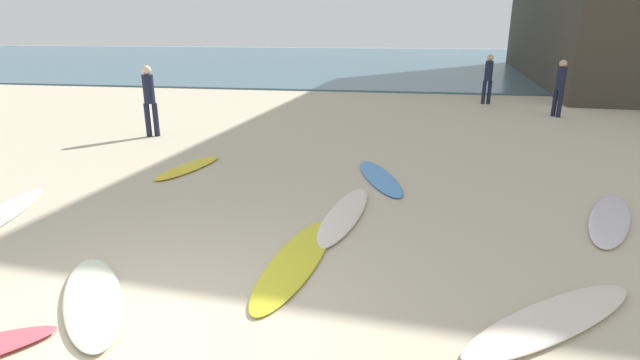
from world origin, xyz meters
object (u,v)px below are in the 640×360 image
at_px(surfboard_8, 296,260).
at_px(beachgoer_far, 560,85).
at_px(surfboard_9, 552,320).
at_px(surfboard_6, 610,218).
at_px(surfboard_4, 380,177).
at_px(beachgoer_near, 149,97).
at_px(beachgoer_mid, 488,77).
at_px(surfboard_1, 344,214).
at_px(surfboard_0, 189,167).
at_px(surfboard_3, 93,299).
at_px(surfboard_2, 3,214).

relative_size(surfboard_8, beachgoer_far, 1.44).
bearing_deg(surfboard_9, surfboard_6, -68.82).
relative_size(surfboard_6, surfboard_9, 1.02).
height_order(surfboard_4, beachgoer_far, beachgoer_far).
relative_size(beachgoer_near, beachgoer_mid, 1.03).
distance_m(beachgoer_near, beachgoer_far, 12.27).
xyz_separation_m(surfboard_4, beachgoer_near, (-6.06, 2.75, 1.00)).
relative_size(surfboard_6, surfboard_8, 0.98).
bearing_deg(surfboard_1, surfboard_6, -165.21).
height_order(surfboard_8, beachgoer_mid, beachgoer_mid).
relative_size(surfboard_4, beachgoer_near, 1.27).
bearing_deg(beachgoer_near, surfboard_4, -46.23).
bearing_deg(surfboard_4, beachgoer_near, 137.55).
relative_size(surfboard_4, surfboard_6, 0.94).
relative_size(surfboard_0, surfboard_1, 0.78).
xyz_separation_m(surfboard_6, beachgoer_near, (-9.56, 4.24, 0.99)).
xyz_separation_m(surfboard_0, beachgoer_near, (-2.19, 2.71, 1.00)).
distance_m(surfboard_3, beachgoer_far, 14.73).
bearing_deg(surfboard_1, beachgoer_mid, -100.68).
xyz_separation_m(surfboard_6, surfboard_9, (-1.61, -2.91, 0.01)).
xyz_separation_m(surfboard_3, beachgoer_far, (8.04, 12.30, 0.95)).
bearing_deg(surfboard_8, surfboard_2, 177.59).
height_order(surfboard_6, surfboard_9, surfboard_9).
height_order(surfboard_1, beachgoer_far, beachgoer_far).
height_order(surfboard_2, beachgoer_mid, beachgoer_mid).
distance_m(surfboard_1, surfboard_6, 3.98).
bearing_deg(surfboard_9, surfboard_2, 38.21).
xyz_separation_m(surfboard_8, beachgoer_mid, (4.32, 13.42, 0.97)).
bearing_deg(surfboard_0, beachgoer_far, -126.39).
height_order(surfboard_9, beachgoer_mid, beachgoer_mid).
relative_size(surfboard_2, beachgoer_far, 1.33).
height_order(surfboard_4, surfboard_9, surfboard_9).
relative_size(surfboard_3, beachgoer_far, 1.13).
xyz_separation_m(surfboard_9, beachgoer_near, (-7.95, 7.15, 0.99)).
xyz_separation_m(surfboard_3, beachgoer_mid, (6.25, 14.66, 0.96)).
bearing_deg(surfboard_9, beachgoer_far, -55.57).
height_order(surfboard_6, surfboard_8, surfboard_6).
relative_size(surfboard_3, beachgoer_mid, 1.12).
bearing_deg(beachgoer_near, surfboard_2, -107.54).
distance_m(surfboard_6, surfboard_8, 4.83).
bearing_deg(surfboard_8, beachgoer_far, 67.71).
distance_m(surfboard_4, beachgoer_near, 6.73).
bearing_deg(beachgoer_far, surfboard_6, 134.86).
bearing_deg(surfboard_8, surfboard_9, -10.31).
height_order(surfboard_8, beachgoer_near, beachgoer_near).
xyz_separation_m(surfboard_0, surfboard_1, (3.43, -2.03, 0.01)).
distance_m(beachgoer_near, beachgoer_mid, 11.88).
bearing_deg(beachgoer_near, beachgoer_far, 0.96).
bearing_deg(surfboard_0, surfboard_4, -166.25).
height_order(surfboard_0, surfboard_8, surfboard_0).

